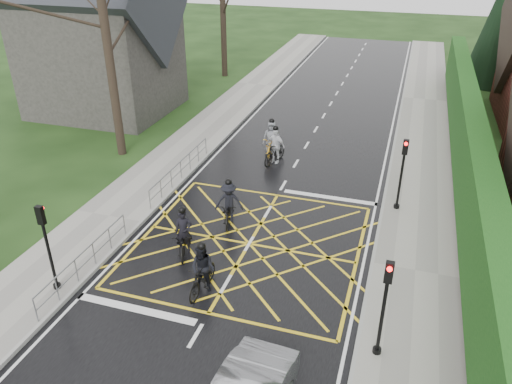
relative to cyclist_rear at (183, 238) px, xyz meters
The scene contains 18 objects.
ground 2.51m from the cyclist_rear, 30.67° to the left, with size 120.00×120.00×0.00m, color black.
road 2.51m from the cyclist_rear, 30.67° to the left, with size 9.00×80.00×0.01m, color black.
sidewalk_right 8.20m from the cyclist_rear, ahead, with size 3.00×80.00×0.15m, color gray.
sidewalk_left 4.14m from the cyclist_rear, 162.40° to the left, with size 3.00×80.00×0.15m, color gray.
stone_wall 12.22m from the cyclist_rear, 36.34° to the left, with size 0.50×38.00×0.70m, color slate.
hedge 12.31m from the cyclist_rear, 36.34° to the left, with size 0.90×38.00×2.80m, color #103B11.
conifer 30.43m from the cyclist_rear, 64.76° to the left, with size 4.60×4.60×10.00m.
church 18.03m from the cyclist_rear, 130.84° to the left, with size 8.80×7.80×11.00m.
railing_south 3.42m from the cyclist_rear, 138.55° to the right, with size 0.05×5.04×1.03m.
railing_north 5.83m from the cyclist_rear, 116.03° to the left, with size 0.05×6.04×1.03m.
traffic_light_ne 9.08m from the cyclist_rear, 37.09° to the left, with size 0.24×0.31×3.21m.
traffic_light_se 7.85m from the cyclist_rear, 22.40° to the right, with size 0.24×0.31×3.21m.
traffic_light_sw 4.56m from the cyclist_rear, 132.75° to the right, with size 0.24×0.31×3.21m.
cyclist_rear is the anchor object (origin of this frame).
cyclist_back 2.34m from the cyclist_rear, 49.77° to the right, with size 0.87×1.88×1.85m.
cyclist_mid 2.65m from the cyclist_rear, 72.23° to the left, with size 1.26×2.06×1.89m.
cyclist_front 8.62m from the cyclist_rear, 83.12° to the left, with size 1.13×2.03×1.95m.
cyclist_lead 9.52m from the cyclist_rear, 86.61° to the left, with size 1.02×2.09×1.94m.
Camera 1 is at (4.95, -14.80, 10.57)m, focal length 35.00 mm.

